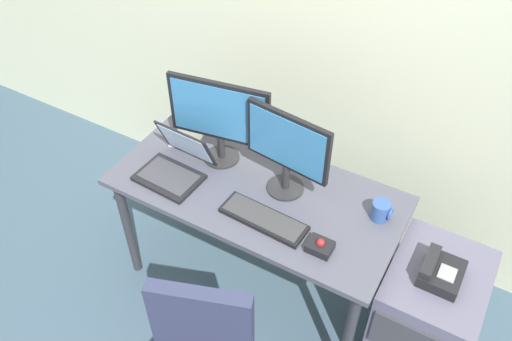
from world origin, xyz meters
TOP-DOWN VIEW (x-y plane):
  - ground_plane at (0.00, 0.00)m, footprint 8.00×8.00m
  - back_wall at (0.00, 0.69)m, footprint 6.00×0.10m
  - desk at (0.00, 0.00)m, footprint 1.41×0.67m
  - file_cabinet at (0.92, 0.01)m, footprint 0.42×0.53m
  - desk_phone at (0.91, -0.00)m, footprint 0.17×0.20m
  - monitor_main at (-0.26, 0.10)m, footprint 0.51×0.18m
  - monitor_side at (0.12, 0.07)m, footprint 0.43×0.18m
  - keyboard at (0.13, -0.16)m, footprint 0.42×0.16m
  - laptop at (-0.40, -0.10)m, footprint 0.33×0.32m
  - trackball_mouse at (0.42, -0.19)m, footprint 0.11×0.09m
  - coffee_mug at (0.58, 0.12)m, footprint 0.09×0.08m
  - paper_notepad at (-0.51, 0.16)m, footprint 0.20×0.24m

SIDE VIEW (x-z plane):
  - ground_plane at x=0.00m, z-range 0.00..0.00m
  - file_cabinet at x=0.92m, z-range 0.00..0.66m
  - desk at x=0.00m, z-range 0.28..1.03m
  - desk_phone at x=0.91m, z-range 0.65..0.74m
  - paper_notepad at x=-0.51m, z-range 0.75..0.76m
  - keyboard at x=0.13m, z-range 0.75..0.77m
  - trackball_mouse at x=0.42m, z-range 0.74..0.80m
  - coffee_mug at x=0.58m, z-range 0.75..0.84m
  - laptop at x=-0.40m, z-range 0.69..0.91m
  - monitor_side at x=0.12m, z-range 0.78..1.23m
  - monitor_main at x=-0.26m, z-range 0.79..1.25m
  - back_wall at x=0.00m, z-range 0.00..2.80m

